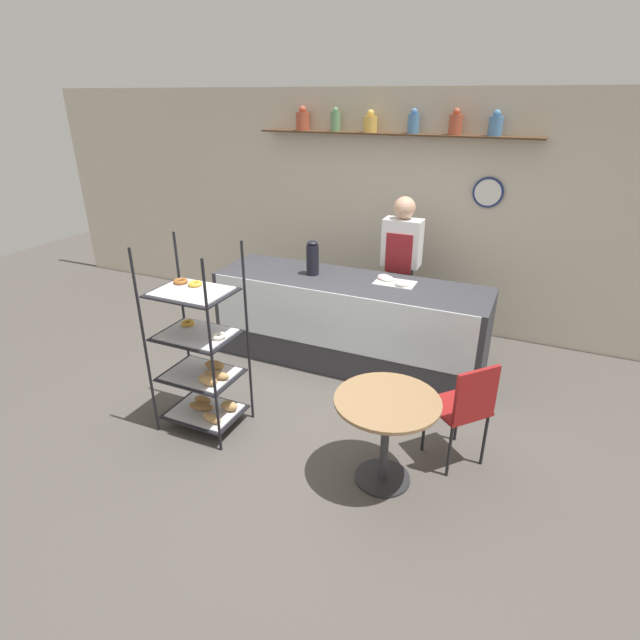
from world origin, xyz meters
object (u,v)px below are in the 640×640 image
object	(u,v)px
pastry_rack	(202,360)
cafe_table	(386,420)
coffee_carafe	(313,258)
cafe_chair	(466,404)
person_worker	(401,266)
donut_tray_counter	(393,281)

from	to	relation	value
pastry_rack	cafe_table	xyz separation A→B (m)	(1.59, -0.03, -0.10)
coffee_carafe	cafe_chair	bearing A→B (deg)	-33.46
coffee_carafe	cafe_table	bearing A→B (deg)	-50.47
person_worker	cafe_table	xyz separation A→B (m)	(0.56, -2.24, -0.39)
pastry_rack	coffee_carafe	distance (m)	1.65
cafe_table	pastry_rack	bearing A→B (deg)	178.81
person_worker	cafe_chair	xyz separation A→B (m)	(1.04, -1.83, -0.38)
pastry_rack	cafe_table	bearing A→B (deg)	-1.19
pastry_rack	cafe_chair	world-z (taller)	pastry_rack
person_worker	donut_tray_counter	distance (m)	0.57
person_worker	donut_tray_counter	xyz separation A→B (m)	(0.08, -0.56, 0.02)
person_worker	donut_tray_counter	size ratio (longest dim) A/B	4.20
pastry_rack	person_worker	world-z (taller)	person_worker
donut_tray_counter	person_worker	bearing A→B (deg)	97.93
person_worker	cafe_chair	world-z (taller)	person_worker
person_worker	cafe_table	bearing A→B (deg)	-75.94
cafe_table	donut_tray_counter	world-z (taller)	donut_tray_counter
person_worker	cafe_chair	distance (m)	2.14
person_worker	coffee_carafe	distance (m)	1.01
pastry_rack	donut_tray_counter	xyz separation A→B (m)	(1.11, 1.64, 0.31)
cafe_chair	coffee_carafe	bearing A→B (deg)	-81.46
donut_tray_counter	cafe_table	bearing A→B (deg)	-73.95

